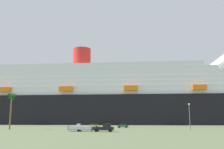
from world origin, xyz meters
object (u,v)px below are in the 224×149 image
object	(u,v)px
palm_tree	(12,99)
parked_car_green_wagon	(123,126)
small_boat_on_trailer	(83,128)
parked_car_yellow_taxi	(94,125)
street_lamp	(189,113)
pickup_truck	(104,128)
cruise_ship	(132,100)

from	to	relation	value
palm_tree	parked_car_green_wagon	size ratio (longest dim) A/B	2.66
small_boat_on_trailer	palm_tree	size ratio (longest dim) A/B	0.74
small_boat_on_trailer	parked_car_yellow_taxi	xyz separation A→B (m)	(-1.95, 34.82, -0.12)
parked_car_yellow_taxi	parked_car_green_wagon	xyz separation A→B (m)	(11.98, -2.19, 0.00)
street_lamp	parked_car_yellow_taxi	bearing A→B (deg)	147.39
palm_tree	street_lamp	bearing A→B (deg)	0.29
street_lamp	parked_car_green_wagon	distance (m)	29.78
pickup_truck	palm_tree	world-z (taller)	palm_tree
palm_tree	parked_car_green_wagon	bearing A→B (deg)	28.13
cruise_ship	palm_tree	distance (m)	92.04
parked_car_yellow_taxi	parked_car_green_wagon	world-z (taller)	same
palm_tree	parked_car_green_wagon	world-z (taller)	palm_tree
palm_tree	parked_car_yellow_taxi	world-z (taller)	palm_tree
cruise_ship	palm_tree	world-z (taller)	cruise_ship
parked_car_yellow_taxi	pickup_truck	bearing A→B (deg)	-77.54
street_lamp	parked_car_green_wagon	bearing A→B (deg)	138.37
cruise_ship	palm_tree	bearing A→B (deg)	-117.06
small_boat_on_trailer	street_lamp	size ratio (longest dim) A/B	1.07
street_lamp	pickup_truck	bearing A→B (deg)	-152.62
parked_car_green_wagon	pickup_truck	bearing A→B (deg)	-97.20
pickup_truck	parked_car_green_wagon	xyz separation A→B (m)	(4.18, 33.10, -0.21)
cruise_ship	pickup_truck	size ratio (longest dim) A/B	46.02
small_boat_on_trailer	street_lamp	distance (m)	34.88
small_boat_on_trailer	cruise_ship	bearing A→B (deg)	81.17
pickup_truck	cruise_ship	bearing A→B (deg)	84.68
pickup_truck	parked_car_yellow_taxi	bearing A→B (deg)	102.46
cruise_ship	palm_tree	xyz separation A→B (m)	(-41.79, -81.81, -5.79)
palm_tree	street_lamp	size ratio (longest dim) A/B	1.45
pickup_truck	parked_car_green_wagon	size ratio (longest dim) A/B	1.25
cruise_ship	parked_car_green_wagon	bearing A→B (deg)	-94.31
palm_tree	parked_car_yellow_taxi	size ratio (longest dim) A/B	2.69
street_lamp	parked_car_green_wagon	size ratio (longest dim) A/B	1.83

